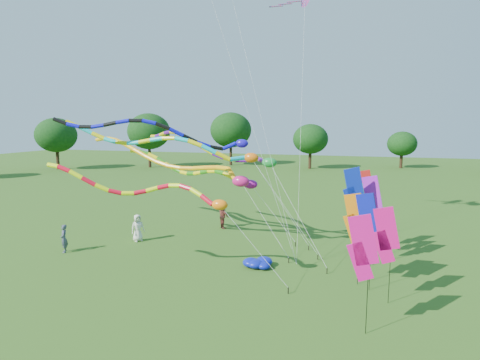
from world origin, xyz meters
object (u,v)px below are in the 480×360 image
(person_a, at_px, (138,228))
(person_c, at_px, (224,216))
(blue_nylon_heap, at_px, (254,261))
(person_b, at_px, (64,239))
(tube_kite_orange, at_px, (178,162))
(tube_kite_red, at_px, (157,191))

(person_a, relative_size, person_c, 1.00)
(blue_nylon_heap, relative_size, person_b, 1.03)
(blue_nylon_heap, xyz_separation_m, person_c, (-4.15, 6.95, 0.66))
(tube_kite_orange, relative_size, person_a, 8.98)
(blue_nylon_heap, relative_size, person_a, 0.98)
(blue_nylon_heap, xyz_separation_m, person_a, (-8.41, 2.19, 0.66))
(tube_kite_orange, xyz_separation_m, person_b, (-5.18, -4.86, -4.24))
(person_b, relative_size, person_c, 0.95)
(tube_kite_red, height_order, tube_kite_orange, tube_kite_orange)
(tube_kite_orange, height_order, person_a, tube_kite_orange)
(blue_nylon_heap, height_order, person_b, person_b)
(blue_nylon_heap, bearing_deg, person_a, 165.42)
(tube_kite_red, height_order, person_b, tube_kite_red)
(person_b, height_order, person_c, person_c)
(blue_nylon_heap, height_order, person_c, person_c)
(person_a, bearing_deg, person_b, 175.87)
(blue_nylon_heap, height_order, person_a, person_a)
(blue_nylon_heap, bearing_deg, tube_kite_red, -138.47)
(person_a, distance_m, person_b, 4.43)
(tube_kite_red, distance_m, tube_kite_orange, 7.59)
(blue_nylon_heap, distance_m, person_c, 8.12)
(tube_kite_orange, relative_size, blue_nylon_heap, 9.17)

